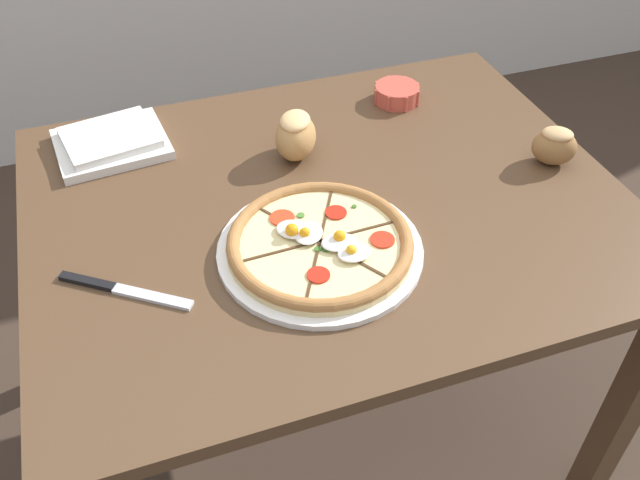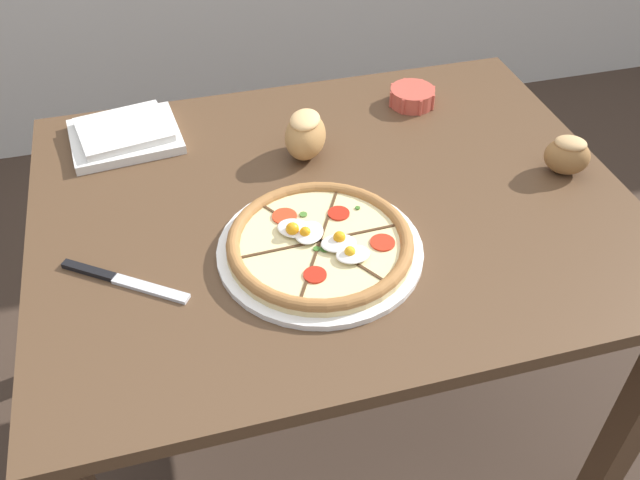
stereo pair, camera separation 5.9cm
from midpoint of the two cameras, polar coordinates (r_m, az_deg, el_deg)
The scene contains 8 objects.
ground_plane at distance 1.90m, azimuth 1.72°, elevation -14.78°, with size 12.00×12.00×0.00m, color #3D2D23.
dining_table at distance 1.40m, azimuth 2.26°, elevation -0.10°, with size 1.15×0.91×0.76m.
pizza at distance 1.20m, azimuth 1.42°, elevation -0.41°, with size 0.37×0.37×0.05m.
ramekin_bowl at distance 1.63m, azimuth 8.83°, elevation 11.87°, with size 0.11×0.11×0.04m.
napkin_folded at distance 1.53m, azimuth -15.06°, elevation 8.58°, with size 0.24×0.21×0.04m.
bread_piece_near at distance 1.42m, azimuth -0.03°, elevation 8.89°, with size 0.13×0.14×0.10m.
bread_piece_mid at distance 1.47m, azimuth 21.22°, elevation 6.70°, with size 0.11×0.10×0.08m.
knife_main at distance 1.19m, azimuth -14.94°, elevation -3.34°, with size 0.21×0.16×0.01m.
Camera 2 is at (-0.30, -0.99, 1.59)m, focal length 38.00 mm.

